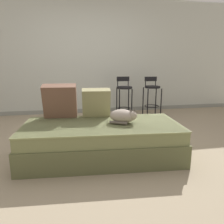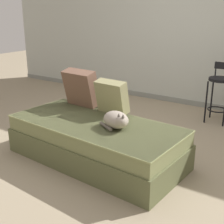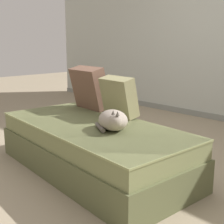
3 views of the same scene
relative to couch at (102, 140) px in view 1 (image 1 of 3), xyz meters
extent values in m
plane|color=gray|center=(0.00, 0.40, -0.23)|extent=(16.00, 16.00, 0.00)
cube|color=#B7BCB2|center=(0.00, 2.65, 1.07)|extent=(8.00, 0.10, 2.60)
cube|color=gray|center=(0.00, 2.60, -0.18)|extent=(8.00, 0.02, 0.09)
cube|color=brown|center=(0.00, 0.00, -0.09)|extent=(2.01, 1.05, 0.28)
cube|color=olive|center=(0.00, 0.00, 0.14)|extent=(1.97, 1.00, 0.17)
cube|color=#868C57|center=(0.00, 0.00, 0.21)|extent=(1.98, 1.02, 0.02)
cube|color=brown|center=(-0.51, 0.39, 0.45)|extent=(0.46, 0.29, 0.47)
cube|color=#847F56|center=(-0.02, 0.36, 0.42)|extent=(0.40, 0.24, 0.40)
ellipsoid|color=gray|center=(0.26, 0.00, 0.30)|extent=(0.39, 0.36, 0.17)
sphere|color=gray|center=(0.37, -0.08, 0.32)|extent=(0.11, 0.11, 0.11)
cone|color=#544C44|center=(0.35, -0.08, 0.40)|extent=(0.03, 0.03, 0.04)
cone|color=#544C44|center=(0.40, -0.08, 0.40)|extent=(0.03, 0.03, 0.04)
cylinder|color=#544C44|center=(0.20, -0.08, 0.24)|extent=(0.21, 0.13, 0.04)
cylinder|color=black|center=(0.64, 1.86, 0.09)|extent=(0.02, 0.02, 0.63)
cylinder|color=black|center=(0.91, 1.86, 0.09)|extent=(0.02, 0.02, 0.63)
cylinder|color=black|center=(0.64, 2.14, 0.09)|extent=(0.02, 0.02, 0.63)
cylinder|color=black|center=(0.91, 2.14, 0.09)|extent=(0.02, 0.02, 0.63)
torus|color=black|center=(0.78, 2.00, -0.04)|extent=(0.29, 0.29, 0.02)
cylinder|color=black|center=(0.78, 2.00, 0.42)|extent=(0.34, 0.34, 0.04)
cylinder|color=black|center=(0.66, 2.13, 0.50)|extent=(0.02, 0.02, 0.20)
cylinder|color=black|center=(0.90, 2.13, 0.50)|extent=(0.02, 0.02, 0.20)
cube|color=black|center=(0.78, 2.13, 0.60)|extent=(0.28, 0.03, 0.10)
cylinder|color=black|center=(1.27, 1.85, 0.09)|extent=(0.02, 0.02, 0.63)
cylinder|color=black|center=(1.57, 1.85, 0.09)|extent=(0.02, 0.02, 0.63)
cylinder|color=black|center=(1.27, 2.15, 0.09)|extent=(0.02, 0.02, 0.63)
cylinder|color=black|center=(1.57, 2.15, 0.09)|extent=(0.02, 0.02, 0.63)
torus|color=black|center=(1.42, 2.00, -0.01)|extent=(0.33, 0.33, 0.02)
cylinder|color=black|center=(1.42, 2.00, 0.42)|extent=(0.34, 0.34, 0.04)
cylinder|color=black|center=(1.30, 2.13, 0.50)|extent=(0.02, 0.02, 0.19)
cylinder|color=black|center=(1.54, 2.13, 0.50)|extent=(0.02, 0.02, 0.19)
cube|color=black|center=(1.42, 2.13, 0.59)|extent=(0.28, 0.03, 0.10)
camera|label=1|loc=(-0.35, -2.59, 0.98)|focal=35.00mm
camera|label=2|loc=(1.91, -2.55, 1.41)|focal=50.00mm
camera|label=3|loc=(2.09, -1.76, 0.95)|focal=50.00mm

